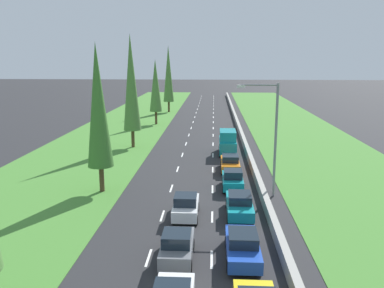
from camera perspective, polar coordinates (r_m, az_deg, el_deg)
The scene contains 17 objects.
ground_plane at distance 59.98m, azimuth 1.39°, elevation 1.81°, with size 300.00×300.00×0.00m, color #28282B.
grass_verge_left at distance 61.66m, azimuth -10.45°, elevation 1.92°, with size 14.00×140.00×0.04m, color #478433.
grass_verge_right at distance 61.26m, azimuth 14.94°, elevation 1.64°, with size 14.00×140.00×0.04m, color #478433.
median_barrier at distance 60.01m, azimuth 6.85°, elevation 2.15°, with size 0.44×120.00×0.85m, color #9E9B93.
lane_markings at distance 59.98m, azimuth 1.39°, elevation 1.82°, with size 3.64×116.00×0.01m.
blue_sedan_right_lane at distance 22.50m, azimuth 7.28°, elevation -14.31°, with size 1.82×4.50×1.64m.
teal_sedan_right_lane at distance 28.29m, azimuth 6.83°, elevation -8.60°, with size 1.82×4.50×1.64m.
grey_hatchback_centre_lane at distance 22.26m, azimuth -2.14°, elevation -14.45°, with size 1.74×3.90×1.72m.
teal_hatchback_right_lane at distance 33.68m, azimuth 5.86°, elevation -5.10°, with size 1.74×3.90×1.72m.
white_hatchback_centre_lane_fourth at distance 27.71m, azimuth -0.89°, elevation -8.91°, with size 1.74×3.90×1.72m.
orange_sedan_right_lane at distance 38.97m, azimuth 5.50°, elevation -2.73°, with size 1.82×4.50×1.64m.
teal_van_right_lane_seventh at distance 45.61m, azimuth 5.14°, elevation 0.24°, with size 1.96×4.90×2.82m.
poplar_tree_second at distance 32.44m, azimuth -13.35°, elevation 5.32°, with size 2.10×2.10×12.13m.
poplar_tree_third at distance 48.77m, azimuth -8.74°, elevation 8.66°, with size 2.14×2.14×13.73m.
poplar_tree_fourth at distance 66.11m, azimuth -5.27°, elevation 8.35°, with size 2.07×2.07×10.75m.
poplar_tree_fifth at distance 81.23m, azimuth -3.41°, elevation 10.01°, with size 2.13×2.13×13.37m.
street_light_mast at distance 31.37m, azimuth 11.35°, elevation 1.70°, with size 3.20×0.28×9.00m.
Camera 1 is at (1.75, 1.03, 10.82)m, focal length 37.10 mm.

